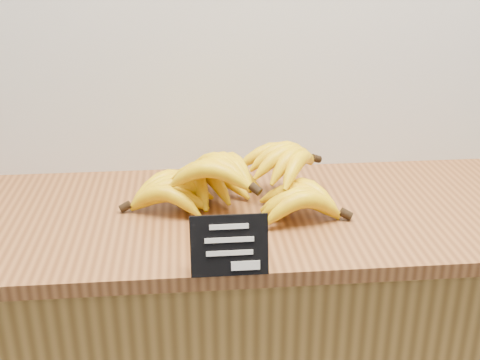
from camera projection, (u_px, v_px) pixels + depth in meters
counter_top at (238, 215)px, 1.32m from camera, size 1.34×0.54×0.03m
chalkboard_sign at (229, 246)px, 1.05m from camera, size 0.14×0.03×0.11m
banana_pile at (238, 183)px, 1.31m from camera, size 0.49×0.38×0.12m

